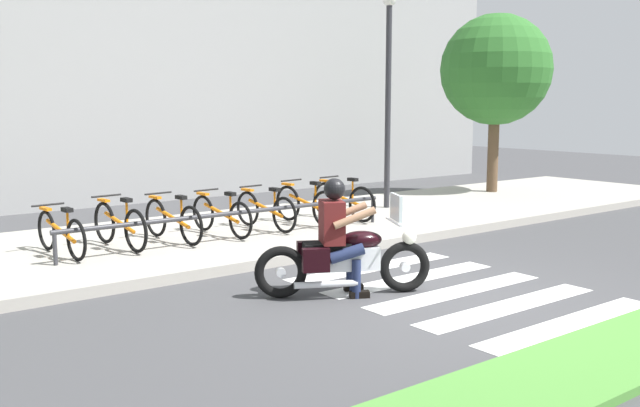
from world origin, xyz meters
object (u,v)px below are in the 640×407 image
Objects in this scene: bicycle_2 at (173,220)px; bicycle_6 at (343,200)px; street_lamp at (388,83)px; bicycle_5 at (306,205)px; bicycle_1 at (119,225)px; bicycle_4 at (265,210)px; motorcycle at (345,258)px; rider at (338,229)px; bicycle_3 at (221,215)px; tree_near_rack at (496,70)px; bicycle_0 at (61,233)px; bike_rack at (238,214)px.

bicycle_6 is (3.48, -0.00, 0.02)m from bicycle_2.
bicycle_5 is at bearing -165.66° from street_lamp.
bicycle_1 is 1.00× the size of bicycle_4.
bicycle_2 is (-0.54, 3.65, 0.04)m from motorcycle.
bicycle_5 reaches higher than bicycle_2.
rider is at bearing 150.40° from motorcycle.
bicycle_3 is 0.37× the size of tree_near_rack.
tree_near_rack reaches higher than bicycle_2.
rider reaches higher than bicycle_5.
bicycle_6 is (5.21, -0.00, 0.03)m from bicycle_0.
bicycle_1 is at bearing 111.12° from motorcycle.
motorcycle is at bearing -68.88° from bicycle_1.
bicycle_5 is 7.08m from tree_near_rack.
rider is at bearing -82.55° from bicycle_2.
bicycle_5 is at bearing -0.04° from bicycle_3.
bicycle_4 is 1.74m from bicycle_6.
rider is 0.87× the size of bicycle_5.
rider reaches higher than bicycle_0.
tree_near_rack is (5.63, 1.06, 2.61)m from bicycle_6.
bicycle_1 is 0.98× the size of bicycle_3.
tree_near_rack is (7.37, 1.06, 2.63)m from bicycle_4.
street_lamp is 3.95m from tree_near_rack.
bicycle_3 is at bearing 179.98° from bicycle_4.
bicycle_6 is at bearing -0.04° from bicycle_4.
bicycle_6 is at bearing -0.02° from bicycle_2.
bicycle_5 is (4.35, -0.00, 0.03)m from bicycle_0.
street_lamp is at bearing 14.34° from bicycle_5.
bicycle_6 reaches higher than bike_rack.
bicycle_1 is 0.28× the size of bike_rack.
bicycle_3 is at bearing 90.05° from bike_rack.
bike_rack is (0.40, 3.05, -0.25)m from rider.
bicycle_6 is at bearing -0.02° from bicycle_5.
bicycle_5 is (2.07, 3.65, 0.05)m from motorcycle.
rider is 4.25m from bicycle_0.
motorcycle is at bearing -128.85° from bicycle_6.
bicycle_3 is at bearing 179.97° from bicycle_6.
street_lamp is at bearing 7.24° from bicycle_2.
bicycle_5 is (0.87, -0.00, 0.02)m from bicycle_4.
rider is at bearing -137.88° from street_lamp.
bicycle_2 is (-0.47, 3.61, -0.33)m from rider.
bicycle_4 is at bearing -169.18° from street_lamp.
motorcycle is at bearing -29.60° from rider.
tree_near_rack is at bearing 28.79° from motorcycle.
bike_rack is (-0.87, -0.55, 0.08)m from bicycle_4.
rider is (-0.07, 0.04, 0.37)m from motorcycle.
bicycle_4 is at bearing 32.55° from bike_rack.
bicycle_2 is at bearing 147.48° from bike_rack.
bicycle_4 is (1.27, 3.61, -0.33)m from rider.
bicycle_3 is at bearing -171.32° from street_lamp.
rider reaches higher than bicycle_4.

